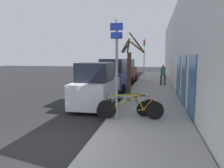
{
  "coord_description": "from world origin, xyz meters",
  "views": [
    {
      "loc": [
        2.82,
        -5.37,
        2.53
      ],
      "look_at": [
        0.85,
        4.52,
        1.28
      ],
      "focal_mm": 35.0,
      "sensor_mm": 36.0,
      "label": 1
    }
  ],
  "objects_px": {
    "pedestrian_near": "(163,73)",
    "traffic_light": "(144,53)",
    "signpost": "(117,66)",
    "parked_car_0": "(96,87)",
    "street_tree": "(130,69)",
    "bicycle_0": "(131,109)",
    "parked_car_2": "(125,72)",
    "bicycle_1": "(125,108)",
    "parked_car_1": "(114,76)",
    "bicycle_2": "(128,106)"
  },
  "relations": [
    {
      "from": "parked_car_0",
      "to": "pedestrian_near",
      "type": "height_order",
      "value": "parked_car_0"
    },
    {
      "from": "bicycle_0",
      "to": "parked_car_1",
      "type": "height_order",
      "value": "parked_car_1"
    },
    {
      "from": "bicycle_1",
      "to": "traffic_light",
      "type": "relative_size",
      "value": 0.46
    },
    {
      "from": "signpost",
      "to": "parked_car_0",
      "type": "height_order",
      "value": "signpost"
    },
    {
      "from": "signpost",
      "to": "parked_car_2",
      "type": "height_order",
      "value": "signpost"
    },
    {
      "from": "bicycle_2",
      "to": "parked_car_0",
      "type": "xyz_separation_m",
      "value": [
        -1.89,
        2.12,
        0.47
      ]
    },
    {
      "from": "bicycle_0",
      "to": "street_tree",
      "type": "xyz_separation_m",
      "value": [
        -0.47,
        3.58,
        1.31
      ]
    },
    {
      "from": "street_tree",
      "to": "traffic_light",
      "type": "bearing_deg",
      "value": 89.92
    },
    {
      "from": "parked_car_1",
      "to": "street_tree",
      "type": "distance_m",
      "value": 5.15
    },
    {
      "from": "bicycle_1",
      "to": "parked_car_1",
      "type": "bearing_deg",
      "value": -7.9
    },
    {
      "from": "bicycle_0",
      "to": "street_tree",
      "type": "bearing_deg",
      "value": 0.32
    },
    {
      "from": "parked_car_1",
      "to": "pedestrian_near",
      "type": "bearing_deg",
      "value": 32.4
    },
    {
      "from": "signpost",
      "to": "bicycle_0",
      "type": "height_order",
      "value": "signpost"
    },
    {
      "from": "parked_car_0",
      "to": "bicycle_2",
      "type": "bearing_deg",
      "value": -48.6
    },
    {
      "from": "parked_car_2",
      "to": "pedestrian_near",
      "type": "bearing_deg",
      "value": -36.86
    },
    {
      "from": "signpost",
      "to": "parked_car_1",
      "type": "bearing_deg",
      "value": 101.44
    },
    {
      "from": "parked_car_0",
      "to": "parked_car_2",
      "type": "relative_size",
      "value": 0.97
    },
    {
      "from": "parked_car_0",
      "to": "street_tree",
      "type": "relative_size",
      "value": 1.15
    },
    {
      "from": "signpost",
      "to": "bicycle_0",
      "type": "relative_size",
      "value": 1.5
    },
    {
      "from": "signpost",
      "to": "bicycle_1",
      "type": "xyz_separation_m",
      "value": [
        0.29,
        0.22,
        -1.68
      ]
    },
    {
      "from": "parked_car_0",
      "to": "pedestrian_near",
      "type": "xyz_separation_m",
      "value": [
        3.58,
        8.02,
        0.15
      ]
    },
    {
      "from": "pedestrian_near",
      "to": "street_tree",
      "type": "height_order",
      "value": "street_tree"
    },
    {
      "from": "bicycle_1",
      "to": "parked_car_0",
      "type": "distance_m",
      "value": 3.0
    },
    {
      "from": "parked_car_0",
      "to": "parked_car_1",
      "type": "distance_m",
      "value": 5.81
    },
    {
      "from": "bicycle_1",
      "to": "bicycle_0",
      "type": "bearing_deg",
      "value": -146.62
    },
    {
      "from": "bicycle_0",
      "to": "parked_car_2",
      "type": "distance_m",
      "value": 13.71
    },
    {
      "from": "traffic_light",
      "to": "parked_car_0",
      "type": "bearing_deg",
      "value": -95.92
    },
    {
      "from": "parked_car_0",
      "to": "pedestrian_near",
      "type": "bearing_deg",
      "value": 65.53
    },
    {
      "from": "parked_car_0",
      "to": "traffic_light",
      "type": "distance_m",
      "value": 15.65
    },
    {
      "from": "parked_car_1",
      "to": "street_tree",
      "type": "bearing_deg",
      "value": -67.62
    },
    {
      "from": "parked_car_1",
      "to": "street_tree",
      "type": "height_order",
      "value": "street_tree"
    },
    {
      "from": "signpost",
      "to": "parked_car_0",
      "type": "distance_m",
      "value": 3.21
    },
    {
      "from": "pedestrian_near",
      "to": "traffic_light",
      "type": "xyz_separation_m",
      "value": [
        -1.97,
        7.42,
        1.87
      ]
    },
    {
      "from": "signpost",
      "to": "parked_car_0",
      "type": "relative_size",
      "value": 0.89
    },
    {
      "from": "bicycle_0",
      "to": "bicycle_2",
      "type": "relative_size",
      "value": 1.05
    },
    {
      "from": "parked_car_2",
      "to": "traffic_light",
      "type": "distance_m",
      "value": 5.12
    },
    {
      "from": "bicycle_0",
      "to": "traffic_light",
      "type": "bearing_deg",
      "value": -5.72
    },
    {
      "from": "bicycle_0",
      "to": "parked_car_0",
      "type": "bearing_deg",
      "value": 31.79
    },
    {
      "from": "signpost",
      "to": "parked_car_2",
      "type": "bearing_deg",
      "value": 96.55
    },
    {
      "from": "bicycle_2",
      "to": "parked_car_2",
      "type": "height_order",
      "value": "parked_car_2"
    },
    {
      "from": "pedestrian_near",
      "to": "bicycle_2",
      "type": "bearing_deg",
      "value": -102.91
    },
    {
      "from": "street_tree",
      "to": "bicycle_0",
      "type": "bearing_deg",
      "value": -82.53
    },
    {
      "from": "pedestrian_near",
      "to": "bicycle_0",
      "type": "bearing_deg",
      "value": -101.72
    },
    {
      "from": "pedestrian_near",
      "to": "traffic_light",
      "type": "distance_m",
      "value": 7.9
    },
    {
      "from": "parked_car_2",
      "to": "street_tree",
      "type": "bearing_deg",
      "value": -78.11
    },
    {
      "from": "bicycle_2",
      "to": "parked_car_1",
      "type": "height_order",
      "value": "parked_car_1"
    },
    {
      "from": "bicycle_0",
      "to": "bicycle_1",
      "type": "height_order",
      "value": "bicycle_0"
    },
    {
      "from": "bicycle_1",
      "to": "parked_car_2",
      "type": "height_order",
      "value": "parked_car_2"
    },
    {
      "from": "street_tree",
      "to": "traffic_light",
      "type": "relative_size",
      "value": 0.82
    },
    {
      "from": "bicycle_1",
      "to": "parked_car_1",
      "type": "height_order",
      "value": "parked_car_1"
    }
  ]
}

